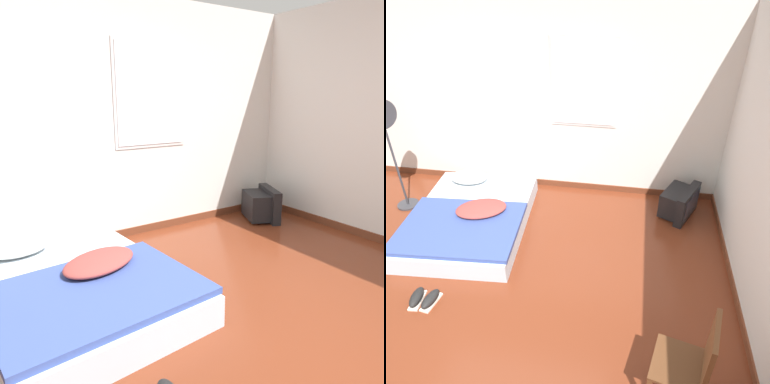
% 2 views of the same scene
% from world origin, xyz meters
% --- Properties ---
extents(wall_back, '(7.40, 0.08, 2.60)m').
position_xyz_m(wall_back, '(0.01, 2.63, 1.29)').
color(wall_back, silver).
rests_on(wall_back, ground_plane).
extents(mattress_bed, '(1.51, 1.94, 0.38)m').
position_xyz_m(mattress_bed, '(-0.65, 1.46, 0.15)').
color(mattress_bed, silver).
rests_on(mattress_bed, ground_plane).
extents(crt_tv, '(0.55, 0.64, 0.42)m').
position_xyz_m(crt_tv, '(1.99, 2.16, 0.20)').
color(crt_tv, black).
rests_on(crt_tv, ground_plane).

